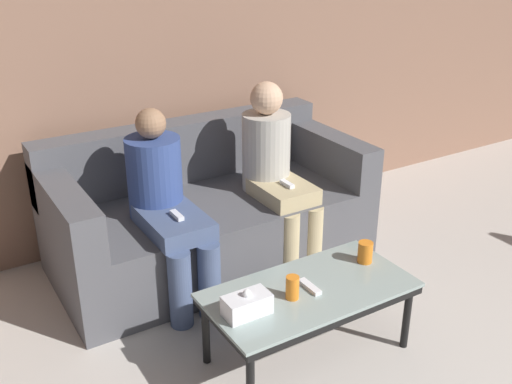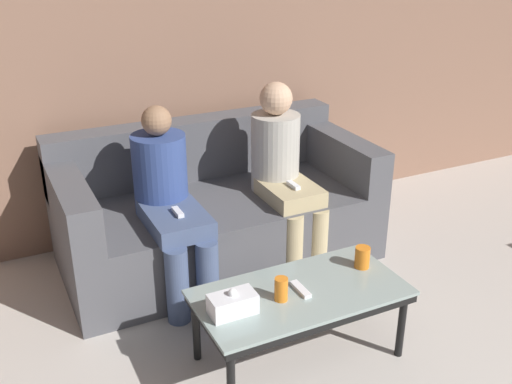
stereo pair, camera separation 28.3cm
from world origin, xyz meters
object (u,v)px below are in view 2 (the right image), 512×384
object	(u,v)px
coffee_table	(300,298)
seated_person_mid_left	(283,169)
couch	(215,212)
cup_near_left	(362,257)
tissue_box	(233,304)
game_remote	(301,289)
seated_person_left_end	(168,197)
cup_near_right	(281,289)

from	to	relation	value
coffee_table	seated_person_mid_left	size ratio (longest dim) A/B	0.90
couch	cup_near_left	xyz separation A→B (m)	(0.38, -1.12, 0.14)
tissue_box	game_remote	distance (m)	0.38
game_remote	seated_person_mid_left	bearing A→B (deg)	66.62
coffee_table	seated_person_mid_left	distance (m)	1.09
seated_person_left_end	game_remote	bearing A→B (deg)	-68.92
couch	tissue_box	distance (m)	1.27
couch	seated_person_mid_left	size ratio (longest dim) A/B	1.71
cup_near_left	seated_person_mid_left	distance (m)	0.92
cup_near_right	seated_person_left_end	bearing A→B (deg)	103.92
cup_near_left	seated_person_mid_left	size ratio (longest dim) A/B	0.10
tissue_box	game_remote	bearing A→B (deg)	3.44
couch	tissue_box	world-z (taller)	couch
coffee_table	cup_near_right	distance (m)	0.16
seated_person_mid_left	couch	bearing A→B (deg)	151.67
cup_near_right	seated_person_mid_left	world-z (taller)	seated_person_mid_left
couch	game_remote	xyz separation A→B (m)	(-0.03, -1.17, 0.09)
coffee_table	cup_near_right	bearing A→B (deg)	-168.97
cup_near_right	tissue_box	bearing A→B (deg)	179.71
seated_person_left_end	seated_person_mid_left	size ratio (longest dim) A/B	0.95
couch	seated_person_left_end	xyz separation A→B (m)	(-0.39, -0.24, 0.28)
cup_near_right	seated_person_left_end	xyz separation A→B (m)	(-0.24, 0.96, 0.14)
cup_near_left	cup_near_right	xyz separation A→B (m)	(-0.53, -0.08, 0.00)
cup_near_left	couch	bearing A→B (deg)	108.70
cup_near_right	seated_person_mid_left	distance (m)	1.14
couch	seated_person_mid_left	distance (m)	0.54
seated_person_left_end	couch	bearing A→B (deg)	31.62
tissue_box	cup_near_left	bearing A→B (deg)	5.87
seated_person_left_end	tissue_box	bearing A→B (deg)	-90.97
cup_near_left	tissue_box	size ratio (longest dim) A/B	0.53
coffee_table	game_remote	world-z (taller)	game_remote
coffee_table	seated_person_mid_left	bearing A→B (deg)	66.62
coffee_table	seated_person_mid_left	xyz separation A→B (m)	(0.42, 0.96, 0.27)
couch	tissue_box	xyz separation A→B (m)	(-0.40, -1.20, 0.13)
cup_near_right	seated_person_left_end	size ratio (longest dim) A/B	0.11
tissue_box	game_remote	xyz separation A→B (m)	(0.38, 0.02, -0.04)
couch	cup_near_left	world-z (taller)	couch
seated_person_mid_left	tissue_box	bearing A→B (deg)	-128.79
game_remote	couch	bearing A→B (deg)	88.62
couch	coffee_table	world-z (taller)	couch
game_remote	seated_person_mid_left	world-z (taller)	seated_person_mid_left
seated_person_mid_left	seated_person_left_end	bearing A→B (deg)	-177.81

